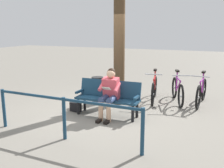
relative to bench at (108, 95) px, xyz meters
name	(u,v)px	position (x,y,z in m)	size (l,w,h in m)	color
ground_plane	(101,113)	(0.22, -0.03, -0.51)	(40.00, 40.00, 0.00)	slate
bench	(108,95)	(0.00, 0.00, 0.00)	(1.61, 0.52, 0.87)	navy
person_reading	(110,91)	(-0.11, 0.16, 0.16)	(0.50, 0.77, 1.20)	#D84C59
handbag	(76,107)	(0.90, 0.10, -0.39)	(0.30, 0.14, 0.24)	black
tree_trunk	(119,38)	(0.14, -1.03, 1.37)	(0.31, 0.31, 3.76)	#4C3823
litter_bin	(98,90)	(0.72, -0.81, -0.12)	(0.34, 0.34, 0.77)	slate
bicycle_green	(201,92)	(-2.04, -1.89, -0.15)	(0.48, 1.68, 0.94)	black
bicycle_purple	(177,91)	(-1.39, -1.80, -0.15)	(0.69, 1.60, 0.94)	black
bicycle_silver	(154,89)	(-0.72, -1.70, -0.15)	(0.50, 1.66, 0.94)	black
railing_fence	(64,110)	(0.18, 1.66, 0.09)	(3.24, 0.10, 0.85)	navy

